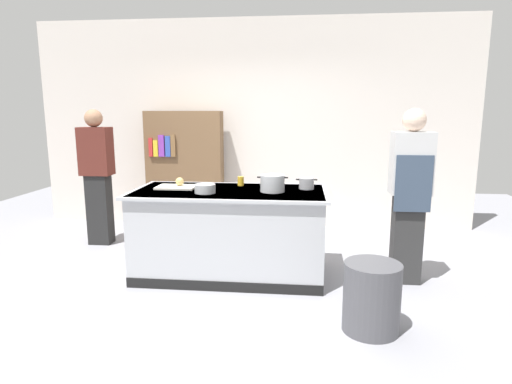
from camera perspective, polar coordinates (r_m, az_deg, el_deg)
The scene contains 13 objects.
ground_plane at distance 4.60m, azimuth -3.42°, elevation -10.87°, with size 10.00×10.00×0.00m, color gray.
back_wall at distance 6.36m, azimuth -0.45°, elevation 8.97°, with size 6.40×0.12×3.00m, color silver.
counter_island at distance 4.45m, azimuth -3.49°, elevation -5.29°, with size 1.98×0.98×0.90m.
cutting_board at distance 4.55m, azimuth -10.59°, elevation 0.66°, with size 0.40×0.28×0.02m, color silver.
onion at distance 4.57m, azimuth -10.16°, elevation 1.39°, with size 0.09×0.09×0.09m, color tan.
stock_pot at distance 4.26m, azimuth 2.21°, elevation 1.17°, with size 0.31×0.24×0.17m.
sauce_pan at distance 4.44m, azimuth 6.76°, elevation 1.15°, with size 0.22×0.15×0.11m.
mixing_bowl at distance 4.22m, azimuth -6.82°, elevation 0.45°, with size 0.21×0.21×0.09m, color #B7BABF.
juice_cup at distance 4.62m, azimuth -2.05°, elevation 1.47°, with size 0.07×0.07×0.10m, color yellow.
trash_bin at distance 3.52m, azimuth 15.18°, elevation -13.41°, with size 0.44×0.44×0.55m, color #4C4C51.
person_chef at distance 4.41m, azimuth 19.83°, elevation -0.07°, with size 0.38×0.25×1.72m.
person_guest at distance 5.78m, azimuth -20.43°, elevation 2.27°, with size 0.38×0.24×1.72m.
bookshelf at distance 6.30m, azimuth -9.47°, elevation 2.90°, with size 1.10×0.31×1.70m.
Camera 1 is at (0.72, -4.22, 1.68)m, focal length 29.95 mm.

